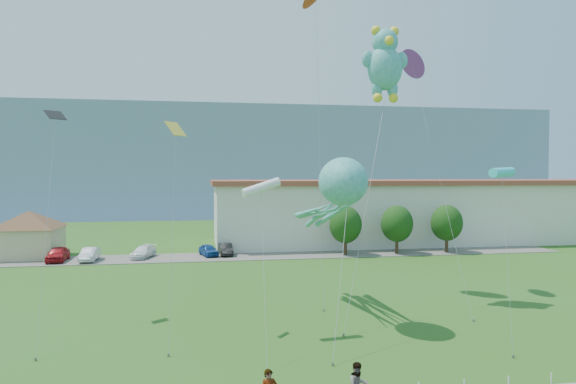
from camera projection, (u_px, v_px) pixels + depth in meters
The scene contains 20 objects.
parking_strip at pixel (255, 256), 56.15m from camera, with size 70.00×6.00×0.06m, color #59544C.
hill_ridge at pixel (223, 161), 139.48m from camera, with size 160.00×50.00×25.00m, color gray.
pavilion at pixel (29, 230), 55.02m from camera, with size 9.20×9.20×5.00m.
warehouse at pixel (440, 210), 69.19m from camera, with size 61.00×15.00×8.20m.
tree_near at pixel (345, 225), 56.71m from camera, with size 3.60×3.60×5.47m.
tree_mid at pixel (397, 224), 57.70m from camera, with size 3.60×3.60×5.47m.
tree_far at pixel (447, 223), 58.70m from camera, with size 3.60×3.60×5.47m.
parked_car_red at pixel (58, 254), 52.52m from camera, with size 1.75×4.34×1.48m, color red.
parked_car_silver at pixel (90, 254), 52.66m from camera, with size 1.43×4.10×1.35m, color silver.
parked_car_white at pixel (143, 252), 54.80m from camera, with size 1.71×4.20×1.22m, color white.
parked_car_blue at pixel (208, 250), 56.02m from camera, with size 1.47×3.65×1.24m, color #1A4790.
parked_car_black at pixel (226, 249), 56.54m from camera, with size 1.34×3.86×1.27m, color black.
octopus_kite at pixel (337, 195), 31.40m from camera, with size 3.63×13.50×9.97m.
teddy_bear_kite at pixel (385, 62), 36.44m from camera, with size 6.97×9.08×19.49m.
small_kite_orange at pixel (316, 1), 39.67m from camera, with size 1.96×7.80×23.80m.
small_kite_cyan at pixel (502, 174), 27.52m from camera, with size 1.29×3.89×9.52m.
small_kite_black at pixel (53, 140), 31.27m from camera, with size 1.83×9.05×13.13m.
small_kite_white at pixel (261, 189), 28.58m from camera, with size 0.76×7.31×8.68m.
small_kite_yellow at pixel (175, 151), 28.93m from camera, with size 1.29×5.33×12.01m.
small_kite_purple at pixel (414, 69), 39.68m from camera, with size 1.80×10.24×18.24m.
Camera 1 is at (-5.67, -20.71, 8.98)m, focal length 32.00 mm.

